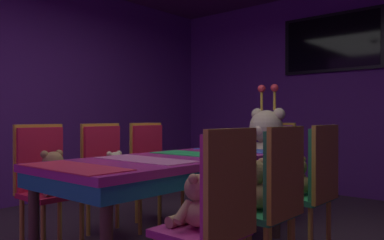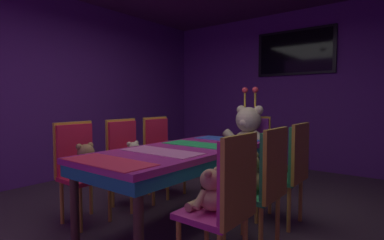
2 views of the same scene
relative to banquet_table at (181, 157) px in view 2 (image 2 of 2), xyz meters
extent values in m
plane|color=#3F2D38|center=(0.00, 0.00, -0.65)|extent=(7.90, 7.90, 0.00)
cube|color=#59267F|center=(0.00, 3.20, 0.75)|extent=(5.20, 0.12, 2.80)
cube|color=#59267F|center=(-2.60, 0.00, 0.75)|extent=(0.12, 6.40, 2.80)
cube|color=#B22D8C|center=(0.00, 0.00, 0.06)|extent=(0.90, 2.00, 0.05)
cube|color=teal|center=(0.00, 0.00, -0.01)|extent=(0.88, 1.96, 0.10)
cylinder|color=#4C3826|center=(0.38, 0.90, -0.31)|extent=(0.07, 0.07, 0.69)
cylinder|color=#4C3826|center=(0.38, -0.90, -0.31)|extent=(0.07, 0.07, 0.69)
cylinder|color=#4C3826|center=(-0.38, 0.90, -0.31)|extent=(0.07, 0.07, 0.69)
cylinder|color=#4C3826|center=(-0.38, -0.90, -0.31)|extent=(0.07, 0.07, 0.69)
cube|color=#E52D4C|center=(0.00, -0.85, 0.09)|extent=(0.77, 0.32, 0.01)
cube|color=pink|center=(0.00, -0.28, 0.09)|extent=(0.77, 0.32, 0.01)
cube|color=green|center=(0.00, 0.28, 0.09)|extent=(0.77, 0.32, 0.01)
cube|color=blue|center=(0.00, 0.85, 0.09)|extent=(0.77, 0.32, 0.01)
cube|color=red|center=(-0.75, -0.56, -0.21)|extent=(0.40, 0.40, 0.04)
cube|color=red|center=(-0.93, -0.56, 0.06)|extent=(0.05, 0.38, 0.50)
cube|color=gold|center=(-0.95, -0.56, 0.06)|extent=(0.03, 0.41, 0.55)
cylinder|color=gold|center=(-0.59, -0.40, -0.44)|extent=(0.04, 0.04, 0.42)
cylinder|color=gold|center=(-0.59, -0.72, -0.44)|extent=(0.04, 0.04, 0.42)
cylinder|color=gold|center=(-0.91, -0.40, -0.44)|extent=(0.04, 0.04, 0.42)
cylinder|color=gold|center=(-0.91, -0.72, -0.44)|extent=(0.04, 0.04, 0.42)
ellipsoid|color=#9E7247|center=(-0.75, -0.56, -0.10)|extent=(0.20, 0.20, 0.16)
sphere|color=#9E7247|center=(-0.73, -0.56, 0.04)|extent=(0.16, 0.16, 0.16)
sphere|color=tan|center=(-0.68, -0.56, 0.03)|extent=(0.06, 0.06, 0.06)
sphere|color=#9E7247|center=(-0.75, -0.50, 0.11)|extent=(0.06, 0.06, 0.06)
sphere|color=#9E7247|center=(-0.75, -0.62, 0.11)|extent=(0.06, 0.06, 0.06)
cylinder|color=#9E7247|center=(-0.71, -0.46, -0.09)|extent=(0.06, 0.14, 0.13)
cylinder|color=#9E7247|center=(-0.71, -0.66, -0.09)|extent=(0.06, 0.14, 0.13)
cylinder|color=#9E7247|center=(-0.62, -0.51, -0.16)|extent=(0.07, 0.15, 0.07)
cylinder|color=#9E7247|center=(-0.62, -0.62, -0.16)|extent=(0.07, 0.15, 0.07)
cube|color=red|center=(-0.74, 0.03, -0.21)|extent=(0.40, 0.40, 0.04)
cube|color=red|center=(-0.92, 0.03, 0.06)|extent=(0.05, 0.38, 0.50)
cube|color=gold|center=(-0.94, 0.03, 0.06)|extent=(0.03, 0.41, 0.55)
cylinder|color=gold|center=(-0.58, 0.19, -0.44)|extent=(0.04, 0.04, 0.42)
cylinder|color=gold|center=(-0.58, -0.13, -0.44)|extent=(0.04, 0.04, 0.42)
cylinder|color=gold|center=(-0.90, 0.19, -0.44)|extent=(0.04, 0.04, 0.42)
cylinder|color=gold|center=(-0.90, -0.13, -0.44)|extent=(0.04, 0.04, 0.42)
ellipsoid|color=beige|center=(-0.74, 0.03, -0.11)|extent=(0.18, 0.18, 0.14)
sphere|color=beige|center=(-0.72, 0.03, 0.01)|extent=(0.14, 0.14, 0.14)
sphere|color=#FDDCAD|center=(-0.67, 0.03, 0.00)|extent=(0.05, 0.05, 0.05)
sphere|color=beige|center=(-0.74, 0.08, 0.07)|extent=(0.05, 0.05, 0.05)
sphere|color=beige|center=(-0.74, -0.03, 0.07)|extent=(0.05, 0.05, 0.05)
cylinder|color=beige|center=(-0.70, 0.12, -0.10)|extent=(0.05, 0.12, 0.12)
cylinder|color=beige|center=(-0.70, -0.06, -0.10)|extent=(0.05, 0.12, 0.12)
cylinder|color=beige|center=(-0.62, 0.07, -0.16)|extent=(0.06, 0.13, 0.06)
cylinder|color=beige|center=(-0.62, -0.02, -0.16)|extent=(0.06, 0.13, 0.06)
cube|color=red|center=(-0.74, 0.59, -0.21)|extent=(0.40, 0.40, 0.04)
cube|color=red|center=(-0.92, 0.59, 0.06)|extent=(0.05, 0.38, 0.50)
cube|color=gold|center=(-0.94, 0.59, 0.06)|extent=(0.03, 0.41, 0.55)
cylinder|color=gold|center=(-0.58, 0.75, -0.44)|extent=(0.04, 0.04, 0.42)
cylinder|color=gold|center=(-0.58, 0.43, -0.44)|extent=(0.04, 0.04, 0.42)
cylinder|color=gold|center=(-0.90, 0.75, -0.44)|extent=(0.04, 0.04, 0.42)
cylinder|color=gold|center=(-0.90, 0.43, -0.44)|extent=(0.04, 0.04, 0.42)
cube|color=#CC338C|center=(0.75, -0.58, -0.21)|extent=(0.40, 0.40, 0.04)
cube|color=#CC338C|center=(0.93, -0.58, 0.06)|extent=(0.05, 0.38, 0.50)
cube|color=gold|center=(0.95, -0.58, 0.06)|extent=(0.03, 0.41, 0.55)
cylinder|color=gold|center=(0.59, -0.42, -0.44)|extent=(0.04, 0.04, 0.42)
ellipsoid|color=tan|center=(0.75, -0.58, -0.11)|extent=(0.18, 0.18, 0.14)
sphere|color=tan|center=(0.73, -0.58, 0.02)|extent=(0.14, 0.14, 0.14)
sphere|color=tan|center=(0.69, -0.58, 0.01)|extent=(0.05, 0.05, 0.05)
sphere|color=tan|center=(0.75, -0.63, 0.07)|extent=(0.05, 0.05, 0.05)
sphere|color=tan|center=(0.75, -0.52, 0.07)|extent=(0.05, 0.05, 0.05)
cylinder|color=tan|center=(0.71, -0.67, -0.10)|extent=(0.05, 0.13, 0.12)
cylinder|color=tan|center=(0.71, -0.49, -0.10)|extent=(0.05, 0.13, 0.12)
cylinder|color=tan|center=(0.63, -0.63, -0.16)|extent=(0.06, 0.13, 0.06)
cylinder|color=tan|center=(0.63, -0.53, -0.16)|extent=(0.06, 0.13, 0.06)
cube|color=#268C4C|center=(0.75, -0.02, -0.21)|extent=(0.40, 0.40, 0.04)
cube|color=#268C4C|center=(0.93, -0.02, 0.06)|extent=(0.05, 0.38, 0.50)
cube|color=gold|center=(0.96, -0.02, 0.06)|extent=(0.03, 0.41, 0.55)
cylinder|color=gold|center=(0.91, 0.14, -0.44)|extent=(0.04, 0.04, 0.42)
cylinder|color=gold|center=(0.91, -0.18, -0.44)|extent=(0.04, 0.04, 0.42)
cylinder|color=gold|center=(0.59, 0.14, -0.44)|extent=(0.04, 0.04, 0.42)
cylinder|color=gold|center=(0.59, -0.18, -0.44)|extent=(0.04, 0.04, 0.42)
ellipsoid|color=#9E7247|center=(0.75, -0.02, -0.10)|extent=(0.20, 0.20, 0.16)
sphere|color=#9E7247|center=(0.74, -0.02, 0.04)|extent=(0.16, 0.16, 0.16)
sphere|color=tan|center=(0.68, -0.02, 0.03)|extent=(0.06, 0.06, 0.06)
sphere|color=#9E7247|center=(0.75, -0.08, 0.10)|extent=(0.06, 0.06, 0.06)
sphere|color=#9E7247|center=(0.75, 0.04, 0.10)|extent=(0.06, 0.06, 0.06)
cylinder|color=#9E7247|center=(0.71, -0.12, -0.09)|extent=(0.06, 0.14, 0.13)
cylinder|color=#9E7247|center=(0.71, 0.08, -0.09)|extent=(0.06, 0.14, 0.13)
cylinder|color=#9E7247|center=(0.63, -0.07, -0.16)|extent=(0.07, 0.15, 0.07)
cylinder|color=#9E7247|center=(0.63, 0.03, -0.16)|extent=(0.07, 0.15, 0.07)
cube|color=#268C4C|center=(0.74, 0.61, -0.21)|extent=(0.40, 0.40, 0.04)
cube|color=#268C4C|center=(0.92, 0.61, 0.06)|extent=(0.05, 0.38, 0.50)
cube|color=gold|center=(0.94, 0.61, 0.06)|extent=(0.03, 0.41, 0.55)
cylinder|color=gold|center=(0.90, 0.77, -0.44)|extent=(0.04, 0.04, 0.42)
cylinder|color=gold|center=(0.90, 0.45, -0.44)|extent=(0.04, 0.04, 0.42)
cylinder|color=gold|center=(0.58, 0.77, -0.44)|extent=(0.04, 0.04, 0.42)
cylinder|color=gold|center=(0.58, 0.45, -0.44)|extent=(0.04, 0.04, 0.42)
ellipsoid|color=olive|center=(0.74, 0.61, -0.11)|extent=(0.18, 0.18, 0.14)
sphere|color=olive|center=(0.72, 0.61, 0.01)|extent=(0.14, 0.14, 0.14)
sphere|color=#AE7747|center=(0.67, 0.61, 0.00)|extent=(0.05, 0.05, 0.05)
sphere|color=olive|center=(0.74, 0.55, 0.07)|extent=(0.05, 0.05, 0.05)
sphere|color=olive|center=(0.74, 0.66, 0.07)|extent=(0.05, 0.05, 0.05)
cylinder|color=olive|center=(0.70, 0.52, -0.10)|extent=(0.05, 0.13, 0.12)
cylinder|color=olive|center=(0.70, 0.70, -0.10)|extent=(0.05, 0.13, 0.12)
cylinder|color=olive|center=(0.62, 0.56, -0.16)|extent=(0.06, 0.13, 0.06)
cylinder|color=olive|center=(0.62, 0.65, -0.16)|extent=(0.06, 0.13, 0.06)
cube|color=purple|center=(0.00, 1.42, -0.21)|extent=(0.40, 0.40, 0.04)
cube|color=purple|center=(0.00, 1.60, 0.06)|extent=(0.38, 0.05, 0.50)
cube|color=gold|center=(0.00, 1.62, 0.06)|extent=(0.41, 0.03, 0.55)
cylinder|color=gold|center=(0.16, 1.58, -0.44)|extent=(0.04, 0.04, 0.42)
cylinder|color=gold|center=(0.16, 1.26, -0.44)|extent=(0.04, 0.04, 0.42)
cylinder|color=gold|center=(-0.16, 1.58, -0.44)|extent=(0.04, 0.04, 0.42)
cylinder|color=gold|center=(-0.16, 1.26, -0.44)|extent=(0.04, 0.04, 0.42)
ellipsoid|color=beige|center=(0.00, 1.42, -0.01)|extent=(0.42, 0.42, 0.34)
sphere|color=beige|center=(0.00, 1.38, 0.30)|extent=(0.34, 0.34, 0.34)
sphere|color=#FDDCAD|center=(0.00, 1.27, 0.27)|extent=(0.13, 0.13, 0.13)
sphere|color=beige|center=(0.13, 1.42, 0.42)|extent=(0.13, 0.13, 0.13)
sphere|color=beige|center=(-0.13, 1.42, 0.42)|extent=(0.13, 0.13, 0.13)
cylinder|color=beige|center=(0.21, 1.33, 0.03)|extent=(0.30, 0.12, 0.28)
cylinder|color=beige|center=(-0.21, 1.33, 0.03)|extent=(0.30, 0.12, 0.28)
cylinder|color=beige|center=(0.11, 1.15, -0.12)|extent=(0.31, 0.14, 0.14)
cylinder|color=beige|center=(-0.11, 1.15, -0.12)|extent=(0.31, 0.14, 0.14)
cylinder|color=gold|center=(0.08, 1.42, 0.58)|extent=(0.03, 0.03, 0.22)
sphere|color=#E5333F|center=(0.08, 1.42, 0.69)|extent=(0.08, 0.08, 0.08)
cylinder|color=gold|center=(-0.08, 1.42, 0.58)|extent=(0.03, 0.03, 0.22)
sphere|color=#E5333F|center=(-0.08, 1.42, 0.69)|extent=(0.08, 0.08, 0.08)
cube|color=black|center=(0.00, 3.11, 1.40)|extent=(1.35, 0.05, 0.79)
cube|color=black|center=(0.00, 3.08, 1.40)|extent=(1.25, 0.01, 0.70)
camera|label=1|loc=(2.07, -2.17, 0.38)|focal=37.18mm
camera|label=2|loc=(1.84, -2.20, 0.54)|focal=28.11mm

